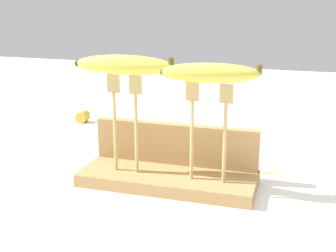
% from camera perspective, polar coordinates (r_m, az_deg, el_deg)
% --- Properties ---
extents(ground_plane, '(3.00, 3.00, 0.00)m').
position_cam_1_polar(ground_plane, '(0.98, -0.00, -7.11)').
color(ground_plane, white).
extents(wooden_board, '(0.36, 0.14, 0.03)m').
position_cam_1_polar(wooden_board, '(0.97, -0.00, -6.40)').
color(wooden_board, '#A87F4C').
rests_on(wooden_board, ground).
extents(board_backstop, '(0.35, 0.02, 0.09)m').
position_cam_1_polar(board_backstop, '(1.00, 0.95, -2.16)').
color(board_backstop, '#A87F4C').
rests_on(board_backstop, wooden_board).
extents(fork_stand_left, '(0.07, 0.01, 0.20)m').
position_cam_1_polar(fork_stand_left, '(0.94, -5.23, 1.29)').
color(fork_stand_left, tan).
rests_on(fork_stand_left, wooden_board).
extents(fork_stand_right, '(0.09, 0.01, 0.19)m').
position_cam_1_polar(fork_stand_right, '(0.90, 4.94, 0.26)').
color(fork_stand_right, tan).
rests_on(fork_stand_right, wooden_board).
extents(banana_raised_left, '(0.20, 0.05, 0.04)m').
position_cam_1_polar(banana_raised_left, '(0.92, -5.40, 7.39)').
color(banana_raised_left, '#DBD147').
rests_on(banana_raised_left, fork_stand_left).
extents(banana_raised_right, '(0.19, 0.07, 0.04)m').
position_cam_1_polar(banana_raised_right, '(0.87, 5.09, 6.43)').
color(banana_raised_right, '#DBD147').
rests_on(banana_raised_right, fork_stand_right).
extents(fork_fallen_near, '(0.19, 0.05, 0.01)m').
position_cam_1_polar(fork_fallen_near, '(1.05, 6.56, -5.31)').
color(fork_fallen_near, tan).
rests_on(fork_fallen_near, ground).
extents(banana_chunk_far, '(0.04, 0.04, 0.03)m').
position_cam_1_polar(banana_chunk_far, '(1.44, -10.31, 1.14)').
color(banana_chunk_far, gold).
rests_on(banana_chunk_far, ground).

